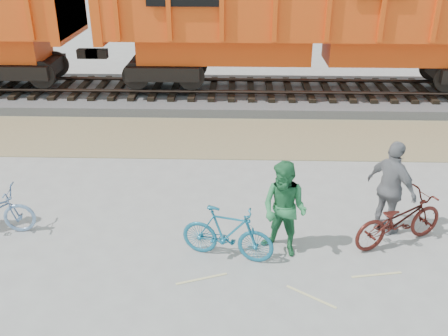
{
  "coord_description": "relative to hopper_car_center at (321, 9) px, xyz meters",
  "views": [
    {
      "loc": [
        -0.41,
        -7.57,
        5.4
      ],
      "look_at": [
        -0.69,
        1.5,
        0.98
      ],
      "focal_mm": 40.0,
      "sensor_mm": 36.0,
      "label": 1
    }
  ],
  "objects": [
    {
      "name": "person_man",
      "position": [
        -1.74,
        -8.96,
        -2.11
      ],
      "size": [
        1.1,
        1.04,
        1.79
      ],
      "primitive_type": "imported",
      "rotation": [
        0.0,
        0.0,
        -0.58
      ],
      "color": "#2A7844",
      "rests_on": "ground"
    },
    {
      "name": "ballast_bed",
      "position": [
        -2.16,
        0.0,
        -2.86
      ],
      "size": [
        120.0,
        4.0,
        0.3
      ],
      "primitive_type": "cube",
      "color": "slate",
      "rests_on": "ground"
    },
    {
      "name": "ground",
      "position": [
        -2.16,
        -9.0,
        -3.01
      ],
      "size": [
        120.0,
        120.0,
        0.0
      ],
      "primitive_type": "plane",
      "color": "#9E9E99",
      "rests_on": "ground"
    },
    {
      "name": "gravel_strip",
      "position": [
        -2.16,
        -3.5,
        -3.0
      ],
      "size": [
        120.0,
        3.0,
        0.02
      ],
      "primitive_type": "cube",
      "color": "tan",
      "rests_on": "ground"
    },
    {
      "name": "track",
      "position": [
        -2.16,
        0.0,
        -2.53
      ],
      "size": [
        120.0,
        2.6,
        0.24
      ],
      "color": "black",
      "rests_on": "ballast_bed"
    },
    {
      "name": "person_woman",
      "position": [
        0.33,
        -8.2,
        -2.06
      ],
      "size": [
        1.01,
        1.17,
        1.89
      ],
      "primitive_type": "imported",
      "rotation": [
        0.0,
        0.0,
        2.17
      ],
      "color": "gray",
      "rests_on": "ground"
    },
    {
      "name": "bicycle_maroon",
      "position": [
        0.43,
        -8.6,
        -2.5
      ],
      "size": [
        2.02,
        1.4,
        1.01
      ],
      "primitive_type": "imported",
      "rotation": [
        0.0,
        0.0,
        2.0
      ],
      "color": "#461611",
      "rests_on": "ground"
    },
    {
      "name": "bicycle_teal",
      "position": [
        -2.74,
        -9.16,
        -2.5
      ],
      "size": [
        1.75,
        0.89,
        1.01
      ],
      "primitive_type": "imported",
      "rotation": [
        0.0,
        0.0,
        1.31
      ],
      "color": "#1A6B8C",
      "rests_on": "ground"
    },
    {
      "name": "hopper_car_center",
      "position": [
        0.0,
        0.0,
        0.0
      ],
      "size": [
        14.0,
        3.13,
        4.65
      ],
      "color": "black",
      "rests_on": "track"
    }
  ]
}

